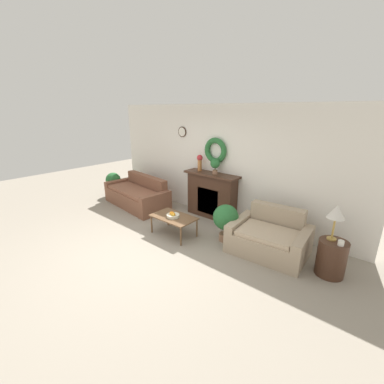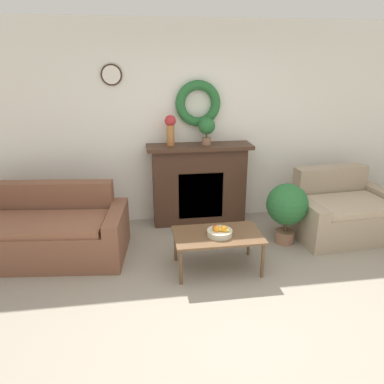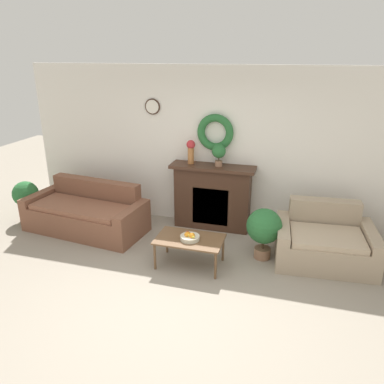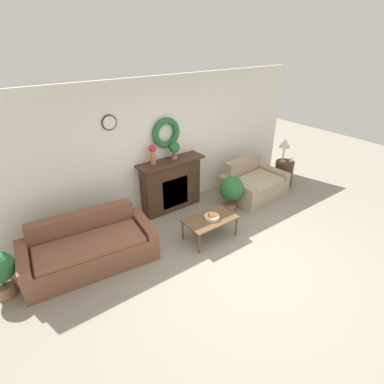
% 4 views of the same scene
% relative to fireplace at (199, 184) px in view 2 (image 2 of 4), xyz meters
% --- Properties ---
extents(ground_plane, '(16.00, 16.00, 0.00)m').
position_rel_fireplace_xyz_m(ground_plane, '(0.02, -2.24, -0.56)').
color(ground_plane, gray).
extents(wall_back, '(6.80, 0.19, 2.70)m').
position_rel_fireplace_xyz_m(wall_back, '(0.02, 0.20, 0.80)').
color(wall_back, white).
rests_on(wall_back, ground_plane).
extents(fireplace, '(1.41, 0.41, 1.12)m').
position_rel_fireplace_xyz_m(fireplace, '(0.00, 0.00, 0.00)').
color(fireplace, '#42281C').
rests_on(fireplace, ground_plane).
extents(couch_left, '(2.12, 1.13, 0.81)m').
position_rel_fireplace_xyz_m(couch_left, '(-2.03, -0.70, -0.27)').
color(couch_left, brown).
rests_on(couch_left, ground_plane).
extents(loveseat_right, '(1.44, 1.10, 0.81)m').
position_rel_fireplace_xyz_m(loveseat_right, '(1.82, -0.63, -0.28)').
color(loveseat_right, tan).
rests_on(loveseat_right, ground_plane).
extents(coffee_table, '(0.95, 0.58, 0.42)m').
position_rel_fireplace_xyz_m(coffee_table, '(-0.02, -1.31, -0.18)').
color(coffee_table, brown).
rests_on(coffee_table, ground_plane).
extents(fruit_bowl, '(0.27, 0.27, 0.12)m').
position_rel_fireplace_xyz_m(fruit_bowl, '(-0.01, -1.35, -0.10)').
color(fruit_bowl, beige).
rests_on(fruit_bowl, coffee_table).
extents(vase_on_mantel_left, '(0.15, 0.15, 0.40)m').
position_rel_fireplace_xyz_m(vase_on_mantel_left, '(-0.38, 0.01, 0.79)').
color(vase_on_mantel_left, '#AD6B38').
rests_on(vase_on_mantel_left, fireplace).
extents(potted_plant_on_mantel, '(0.23, 0.23, 0.36)m').
position_rel_fireplace_xyz_m(potted_plant_on_mantel, '(0.09, -0.01, 0.78)').
color(potted_plant_on_mantel, '#8E664C').
rests_on(potted_plant_on_mantel, fireplace).
extents(potted_plant_floor_by_loveseat, '(0.51, 0.51, 0.77)m').
position_rel_fireplace_xyz_m(potted_plant_floor_by_loveseat, '(0.96, -0.82, -0.08)').
color(potted_plant_floor_by_loveseat, '#8E664C').
rests_on(potted_plant_floor_by_loveseat, ground_plane).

